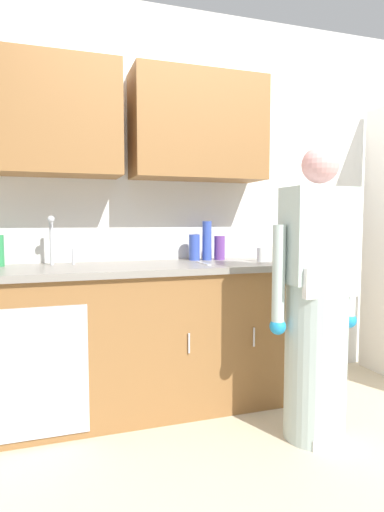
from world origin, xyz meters
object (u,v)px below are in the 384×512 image
bottle_dish_liquid (207,241)px  bottle_soap (220,248)px  sink (59,270)px  cup_by_sink (262,255)px  person_at_sink (317,317)px  knife_on_counter (203,263)px  bottle_water_tall (194,247)px

bottle_dish_liquid → bottle_soap: (0.09, -0.00, -0.05)m
sink → cup_by_sink: bearing=-2.9°
person_at_sink → bottle_soap: 0.95m
knife_on_counter → bottle_soap: bearing=137.9°
person_at_sink → bottle_soap: size_ratio=9.53×
person_at_sink → bottle_dish_liquid: (-0.33, 0.86, 0.39)m
person_at_sink → knife_on_counter: bearing=125.2°
person_at_sink → cup_by_sink: person_at_sink is taller
bottle_water_tall → person_at_sink: bearing=-64.3°
bottle_water_tall → cup_by_sink: (0.41, -0.25, -0.04)m
sink → bottle_dish_liquid: (1.01, 0.17, 0.15)m
bottle_water_tall → cup_by_sink: 0.48m
bottle_dish_liquid → knife_on_counter: bottle_dish_liquid is taller
bottle_water_tall → knife_on_counter: 0.26m
sink → knife_on_counter: sink is taller
sink → person_at_sink: 1.53m
person_at_sink → cup_by_sink: 0.69m
sink → person_at_sink: (1.34, -0.69, -0.23)m
sink → person_at_sink: person_at_sink is taller
bottle_water_tall → knife_on_counter: bearing=-95.2°
bottle_soap → cup_by_sink: (0.22, -0.23, -0.04)m
bottle_dish_liquid → knife_on_counter: 0.29m
cup_by_sink → bottle_soap: bearing=134.3°
cup_by_sink → person_at_sink: bearing=-88.9°
bottle_dish_liquid → sink: bearing=-170.6°
bottle_soap → knife_on_counter: (-0.21, -0.23, -0.08)m
bottle_dish_liquid → bottle_soap: bearing=-2.9°
person_at_sink → cup_by_sink: size_ratio=16.95×
bottle_water_tall → cup_by_sink: bottle_water_tall is taller
bottle_dish_liquid → bottle_soap: size_ratio=1.62×
bottle_water_tall → bottle_soap: (0.19, -0.02, -0.01)m
bottle_dish_liquid → bottle_water_tall: bearing=171.7°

